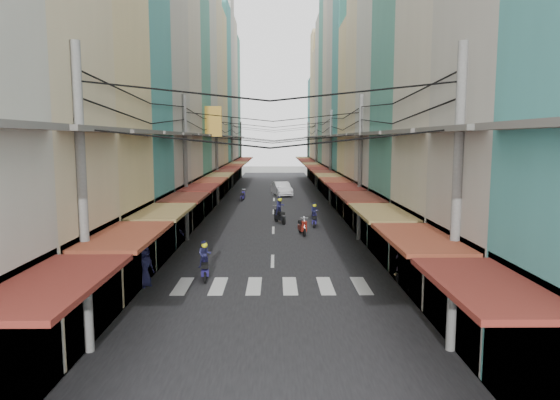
{
  "coord_description": "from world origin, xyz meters",
  "views": [
    {
      "loc": [
        0.14,
        -24.95,
        5.74
      ],
      "look_at": [
        0.4,
        3.02,
        2.3
      ],
      "focal_mm": 32.0,
      "sensor_mm": 36.0,
      "label": 1
    }
  ],
  "objects": [
    {
      "name": "moving_scooters",
      "position": [
        0.09,
        8.13,
        0.5
      ],
      "size": [
        6.0,
        31.22,
        1.84
      ],
      "color": "black",
      "rests_on": "ground"
    },
    {
      "name": "traffic_sign",
      "position": [
        5.46,
        -2.36,
        2.21
      ],
      "size": [
        0.1,
        0.66,
        3.02
      ],
      "color": "slate",
      "rests_on": "ground"
    },
    {
      "name": "white_car",
      "position": [
        0.79,
        25.35,
        0.0
      ],
      "size": [
        5.21,
        2.82,
        1.74
      ],
      "primitive_type": "imported",
      "rotation": [
        0.0,
        0.0,
        0.19
      ],
      "color": "silver",
      "rests_on": "ground"
    },
    {
      "name": "pedestrians",
      "position": [
        -4.21,
        2.36,
        1.07
      ],
      "size": [
        12.32,
        20.37,
        2.22
      ],
      "color": "black",
      "rests_on": "ground"
    },
    {
      "name": "parked_scooters",
      "position": [
        3.15,
        -3.1,
        0.48
      ],
      "size": [
        12.95,
        12.11,
        1.01
      ],
      "color": "black",
      "rests_on": "ground"
    },
    {
      "name": "market_umbrella",
      "position": [
        6.25,
        -4.69,
        2.13
      ],
      "size": [
        2.29,
        2.29,
        2.41
      ],
      "color": "#B2B2B7",
      "rests_on": "ground"
    },
    {
      "name": "road",
      "position": [
        0.0,
        20.0,
        0.01
      ],
      "size": [
        10.0,
        80.0,
        0.02
      ],
      "primitive_type": "cube",
      "color": "black",
      "rests_on": "ground"
    },
    {
      "name": "sidewalk_right",
      "position": [
        6.5,
        20.0,
        0.03
      ],
      "size": [
        3.0,
        80.0,
        0.06
      ],
      "primitive_type": "cube",
      "color": "gray",
      "rests_on": "ground"
    },
    {
      "name": "ground",
      "position": [
        0.0,
        0.0,
        0.0
      ],
      "size": [
        160.0,
        160.0,
        0.0
      ],
      "primitive_type": "plane",
      "color": "slate",
      "rests_on": "ground"
    },
    {
      "name": "bicycle",
      "position": [
        7.19,
        2.75,
        0.0
      ],
      "size": [
        1.9,
        1.25,
        1.22
      ],
      "primitive_type": "imported",
      "rotation": [
        0.0,
        0.0,
        1.21
      ],
      "color": "black",
      "rests_on": "ground"
    },
    {
      "name": "building_row_right",
      "position": [
        7.92,
        16.45,
        9.41
      ],
      "size": [
        7.8,
        68.98,
        22.59
      ],
      "color": "teal",
      "rests_on": "ground"
    },
    {
      "name": "crosswalk",
      "position": [
        -0.0,
        -6.0,
        0.03
      ],
      "size": [
        7.55,
        2.4,
        0.01
      ],
      "color": "silver",
      "rests_on": "ground"
    },
    {
      "name": "utility_poles",
      "position": [
        0.0,
        15.01,
        6.59
      ],
      "size": [
        10.2,
        66.13,
        8.2
      ],
      "color": "slate",
      "rests_on": "ground"
    },
    {
      "name": "sidewalk_left",
      "position": [
        -6.5,
        20.0,
        0.03
      ],
      "size": [
        3.0,
        80.0,
        0.06
      ],
      "primitive_type": "cube",
      "color": "gray",
      "rests_on": "ground"
    },
    {
      "name": "building_row_left",
      "position": [
        -7.92,
        16.56,
        9.78
      ],
      "size": [
        7.8,
        67.67,
        23.7
      ],
      "color": "beige",
      "rests_on": "ground"
    }
  ]
}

